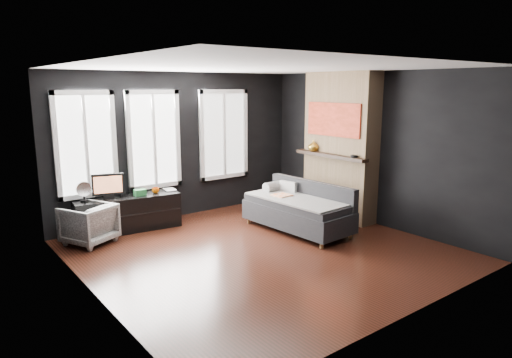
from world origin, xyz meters
TOP-DOWN VIEW (x-y plane):
  - floor at (0.00, 0.00)m, footprint 5.00×5.00m
  - ceiling at (0.00, 0.00)m, footprint 5.00×5.00m
  - wall_back at (0.00, 2.50)m, footprint 5.00×0.02m
  - wall_left at (-2.50, 0.00)m, footprint 0.02×5.00m
  - wall_right at (2.50, 0.00)m, footprint 0.02×5.00m
  - windows at (-0.45, 2.46)m, footprint 4.00×0.16m
  - fireplace at (2.30, 0.60)m, footprint 0.70×1.62m
  - sofa at (1.10, 0.44)m, footprint 1.08×1.98m
  - stripe_pillow at (1.29, 0.89)m, footprint 0.15×0.35m
  - armchair at (-1.95, 1.95)m, footprint 0.88×0.86m
  - media_console at (-1.20, 2.24)m, footprint 1.80×0.75m
  - monitor at (-1.49, 2.28)m, footprint 0.54×0.25m
  - desk_fan at (-1.89, 2.28)m, footprint 0.26×0.26m
  - mug at (-0.71, 2.14)m, footprint 0.12×0.10m
  - book at (-0.50, 2.21)m, footprint 0.18×0.05m
  - storage_box at (-1.00, 2.13)m, footprint 0.20×0.13m
  - mantel_vase at (2.05, 1.05)m, footprint 0.26×0.26m
  - mantel_clock at (2.05, 0.05)m, footprint 0.14×0.14m

SIDE VIEW (x-z plane):
  - floor at x=0.00m, z-range 0.00..0.00m
  - media_console at x=-1.20m, z-range 0.00..0.60m
  - armchair at x=-1.95m, z-range 0.00..0.70m
  - sofa at x=1.10m, z-range 0.00..0.83m
  - stripe_pillow at x=1.29m, z-range 0.43..0.77m
  - storage_box at x=-1.00m, z-range 0.60..0.71m
  - mug at x=-0.71m, z-range 0.60..0.72m
  - book at x=-0.50m, z-range 0.60..0.85m
  - desk_fan at x=-1.89m, z-range 0.60..0.94m
  - monitor at x=-1.49m, z-range 0.60..1.07m
  - mantel_clock at x=2.05m, z-range 1.23..1.27m
  - mantel_vase at x=2.05m, z-range 1.23..1.43m
  - wall_back at x=0.00m, z-range 0.00..2.70m
  - wall_left at x=-2.50m, z-range 0.00..2.70m
  - wall_right at x=2.50m, z-range 0.00..2.70m
  - fireplace at x=2.30m, z-range 0.00..2.70m
  - windows at x=-0.45m, z-range 1.50..3.26m
  - ceiling at x=0.00m, z-range 2.70..2.70m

